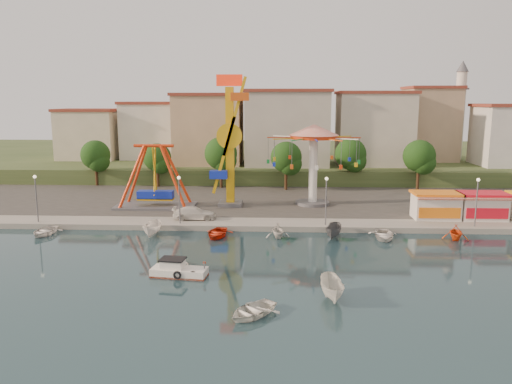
# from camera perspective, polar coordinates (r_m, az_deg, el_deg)

# --- Properties ---
(ground) EXTENTS (200.00, 200.00, 0.00)m
(ground) POSITION_cam_1_polar(r_m,az_deg,el_deg) (42.58, -1.33, -8.76)
(ground) COLOR #122833
(ground) RESTS_ON ground
(quay_deck) EXTENTS (200.00, 100.00, 0.60)m
(quay_deck) POSITION_cam_1_polar(r_m,az_deg,el_deg) (103.06, 0.97, 2.84)
(quay_deck) COLOR #9E998E
(quay_deck) RESTS_ON ground
(asphalt_pad) EXTENTS (90.00, 28.00, 0.01)m
(asphalt_pad) POSITION_cam_1_polar(r_m,az_deg,el_deg) (71.43, 0.27, -0.34)
(asphalt_pad) COLOR #4C4944
(asphalt_pad) RESTS_ON quay_deck
(hill_terrace) EXTENTS (200.00, 60.00, 3.00)m
(hill_terrace) POSITION_cam_1_polar(r_m,az_deg,el_deg) (107.87, 1.04, 3.83)
(hill_terrace) COLOR #384C26
(hill_terrace) RESTS_ON ground
(pirate_ship_ride) EXTENTS (10.00, 5.00, 8.00)m
(pirate_ship_ride) POSITION_cam_1_polar(r_m,az_deg,el_deg) (64.06, -11.48, 1.63)
(pirate_ship_ride) COLOR #59595E
(pirate_ship_ride) RESTS_ON quay_deck
(kamikaze_tower) EXTENTS (4.07, 3.10, 16.50)m
(kamikaze_tower) POSITION_cam_1_polar(r_m,az_deg,el_deg) (62.99, -2.88, 5.53)
(kamikaze_tower) COLOR #59595E
(kamikaze_tower) RESTS_ON quay_deck
(wave_swinger) EXTENTS (11.60, 11.60, 10.40)m
(wave_swinger) POSITION_cam_1_polar(r_m,az_deg,el_deg) (64.33, 6.60, 5.22)
(wave_swinger) COLOR #59595E
(wave_swinger) RESTS_ON quay_deck
(booth_left) EXTENTS (5.40, 3.78, 3.08)m
(booth_left) POSITION_cam_1_polar(r_m,az_deg,el_deg) (60.59, 19.86, -1.44)
(booth_left) COLOR white
(booth_left) RESTS_ON quay_deck
(booth_mid) EXTENTS (5.40, 3.78, 3.08)m
(booth_mid) POSITION_cam_1_polar(r_m,az_deg,el_deg) (62.35, 24.44, -1.43)
(booth_mid) COLOR white
(booth_mid) RESTS_ON quay_deck
(lamp_post_0) EXTENTS (0.14, 0.14, 5.00)m
(lamp_post_0) POSITION_cam_1_polar(r_m,az_deg,el_deg) (60.46, -23.79, -0.83)
(lamp_post_0) COLOR #59595E
(lamp_post_0) RESTS_ON quay_deck
(lamp_post_1) EXTENTS (0.14, 0.14, 5.00)m
(lamp_post_1) POSITION_cam_1_polar(r_m,az_deg,el_deg) (55.27, -8.74, -1.04)
(lamp_post_1) COLOR #59595E
(lamp_post_1) RESTS_ON quay_deck
(lamp_post_2) EXTENTS (0.14, 0.14, 5.00)m
(lamp_post_2) POSITION_cam_1_polar(r_m,az_deg,el_deg) (54.47, 8.01, -1.19)
(lamp_post_2) COLOR #59595E
(lamp_post_2) RESTS_ON quay_deck
(lamp_post_3) EXTENTS (0.14, 0.14, 5.00)m
(lamp_post_3) POSITION_cam_1_polar(r_m,az_deg,el_deg) (58.24, 23.88, -1.24)
(lamp_post_3) COLOR #59595E
(lamp_post_3) RESTS_ON quay_deck
(tree_0) EXTENTS (4.60, 4.60, 7.19)m
(tree_0) POSITION_cam_1_polar(r_m,az_deg,el_deg) (82.71, -17.88, 4.05)
(tree_0) COLOR #382314
(tree_0) RESTS_ON quay_deck
(tree_1) EXTENTS (4.35, 4.35, 6.80)m
(tree_1) POSITION_cam_1_polar(r_m,az_deg,el_deg) (79.11, -11.23, 3.89)
(tree_1) COLOR #382314
(tree_1) RESTS_ON quay_deck
(tree_2) EXTENTS (5.02, 5.02, 7.85)m
(tree_2) POSITION_cam_1_polar(r_m,az_deg,el_deg) (76.84, -4.04, 4.41)
(tree_2) COLOR #382314
(tree_2) RESTS_ON quay_deck
(tree_3) EXTENTS (4.68, 4.68, 7.32)m
(tree_3) POSITION_cam_1_polar(r_m,az_deg,el_deg) (74.96, 3.47, 3.99)
(tree_3) COLOR #382314
(tree_3) RESTS_ON quay_deck
(tree_4) EXTENTS (4.86, 4.86, 7.60)m
(tree_4) POSITION_cam_1_polar(r_m,az_deg,el_deg) (78.71, 10.76, 4.27)
(tree_4) COLOR #382314
(tree_4) RESTS_ON quay_deck
(tree_5) EXTENTS (4.83, 4.83, 7.54)m
(tree_5) POSITION_cam_1_polar(r_m,az_deg,el_deg) (79.01, 18.15, 3.93)
(tree_5) COLOR #382314
(tree_5) RESTS_ON quay_deck
(building_0) EXTENTS (9.26, 9.53, 11.87)m
(building_0) POSITION_cam_1_polar(r_m,az_deg,el_deg) (93.57, -20.34, 6.73)
(building_0) COLOR beige
(building_0) RESTS_ON hill_terrace
(building_1) EXTENTS (12.33, 9.01, 8.63)m
(building_1) POSITION_cam_1_polar(r_m,az_deg,el_deg) (94.84, -12.27, 6.20)
(building_1) COLOR silver
(building_1) RESTS_ON hill_terrace
(building_2) EXTENTS (11.95, 9.28, 11.23)m
(building_2) POSITION_cam_1_polar(r_m,az_deg,el_deg) (92.87, -4.28, 7.13)
(building_2) COLOR tan
(building_2) RESTS_ON hill_terrace
(building_3) EXTENTS (12.59, 10.50, 9.20)m
(building_3) POSITION_cam_1_polar(r_m,az_deg,el_deg) (89.19, 4.38, 6.33)
(building_3) COLOR beige
(building_3) RESTS_ON hill_terrace
(building_4) EXTENTS (10.75, 9.23, 9.24)m
(building_4) POSITION_cam_1_polar(r_m,az_deg,el_deg) (93.96, 12.60, 6.34)
(building_4) COLOR beige
(building_4) RESTS_ON hill_terrace
(building_5) EXTENTS (12.77, 10.96, 11.21)m
(building_5) POSITION_cam_1_polar(r_m,az_deg,el_deg) (95.32, 20.76, 6.56)
(building_5) COLOR tan
(building_5) RESTS_ON hill_terrace
(minaret) EXTENTS (2.80, 2.80, 18.00)m
(minaret) POSITION_cam_1_polar(r_m,az_deg,el_deg) (99.82, 22.26, 8.88)
(minaret) COLOR silver
(minaret) RESTS_ON hill_terrace
(cabin_motorboat) EXTENTS (4.65, 2.25, 1.57)m
(cabin_motorboat) POSITION_cam_1_polar(r_m,az_deg,el_deg) (41.25, -8.91, -8.91)
(cabin_motorboat) COLOR white
(cabin_motorboat) RESTS_ON ground
(rowboat_a) EXTENTS (3.94, 3.97, 0.68)m
(rowboat_a) POSITION_cam_1_polar(r_m,az_deg,el_deg) (43.23, -9.01, -8.11)
(rowboat_a) COLOR white
(rowboat_a) RESTS_ON ground
(rowboat_b) EXTENTS (4.54, 4.69, 0.79)m
(rowboat_b) POSITION_cam_1_polar(r_m,az_deg,el_deg) (33.73, -0.46, -13.36)
(rowboat_b) COLOR white
(rowboat_b) RESTS_ON ground
(skiff) EXTENTS (1.71, 4.14, 1.57)m
(skiff) POSITION_cam_1_polar(r_m,az_deg,el_deg) (36.53, 8.73, -10.90)
(skiff) COLOR silver
(skiff) RESTS_ON ground
(van) EXTENTS (5.00, 2.32, 1.41)m
(van) POSITION_cam_1_polar(r_m,az_deg,el_deg) (57.32, -7.06, -2.41)
(van) COLOR silver
(van) RESTS_ON quay_deck
(moored_boat_0) EXTENTS (3.08, 4.11, 0.81)m
(moored_boat_0) POSITION_cam_1_polar(r_m,az_deg,el_deg) (57.28, -23.05, -4.13)
(moored_boat_0) COLOR silver
(moored_boat_0) RESTS_ON ground
(moored_boat_2) EXTENTS (1.59, 4.00, 1.53)m
(moored_boat_2) POSITION_cam_1_polar(r_m,az_deg,el_deg) (53.26, -11.75, -4.16)
(moored_boat_2) COLOR silver
(moored_boat_2) RESTS_ON ground
(moored_boat_3) EXTENTS (3.40, 4.38, 0.83)m
(moored_boat_3) POSITION_cam_1_polar(r_m,az_deg,el_deg) (52.11, -4.47, -4.69)
(moored_boat_3) COLOR red
(moored_boat_3) RESTS_ON ground
(moored_boat_4) EXTENTS (2.87, 3.20, 1.51)m
(moored_boat_4) POSITION_cam_1_polar(r_m,az_deg,el_deg) (51.64, 2.50, -4.41)
(moored_boat_4) COLOR silver
(moored_boat_4) RESTS_ON ground
(moored_boat_5) EXTENTS (2.40, 4.07, 1.48)m
(moored_boat_5) POSITION_cam_1_polar(r_m,az_deg,el_deg) (51.97, 8.89, -4.46)
(moored_boat_5) COLOR #535458
(moored_boat_5) RESTS_ON ground
(moored_boat_6) EXTENTS (3.40, 4.46, 0.86)m
(moored_boat_6) POSITION_cam_1_polar(r_m,az_deg,el_deg) (52.87, 14.39, -4.75)
(moored_boat_6) COLOR white
(moored_boat_6) RESTS_ON ground
(moored_boat_7) EXTENTS (3.24, 3.54, 1.58)m
(moored_boat_7) POSITION_cam_1_polar(r_m,az_deg,el_deg) (54.73, 21.85, -4.28)
(moored_boat_7) COLOR #EF4F15
(moored_boat_7) RESTS_ON ground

